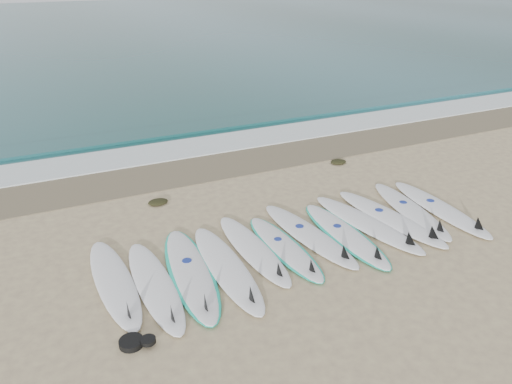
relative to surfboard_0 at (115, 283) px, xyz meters
name	(u,v)px	position (x,y,z in m)	size (l,w,h in m)	color
ground	(300,244)	(3.18, -0.11, -0.06)	(120.00, 120.00, 0.00)	tan
ocean	(74,29)	(3.18, 32.39, -0.04)	(120.00, 55.00, 0.03)	#1D5256
wet_sand_band	(216,165)	(3.18, 3.99, -0.05)	(120.00, 1.80, 0.01)	brown
foam_band	(198,147)	(3.18, 5.39, -0.04)	(120.00, 1.40, 0.04)	silver
wave_crest	(181,130)	(3.18, 6.89, -0.01)	(120.00, 1.00, 0.10)	#1D5256
surfboard_0	(115,283)	(0.00, 0.00, 0.00)	(0.62, 2.66, 0.34)	white
surfboard_1	(156,286)	(0.55, -0.34, 0.00)	(0.55, 2.63, 0.34)	white
surfboard_2	(191,273)	(1.14, -0.22, -0.01)	(0.96, 2.85, 0.36)	white
surfboard_3	(228,269)	(1.71, -0.36, 0.00)	(0.63, 2.77, 0.35)	white
surfboard_4	(254,250)	(2.34, -0.03, 0.00)	(0.59, 2.56, 0.33)	white
surfboard_5	(285,248)	(2.85, -0.17, -0.01)	(0.63, 2.41, 0.30)	white
surfboard_6	(311,235)	(3.45, -0.01, 0.00)	(0.85, 2.74, 0.34)	white
surfboard_7	(346,235)	(4.05, -0.25, -0.01)	(0.66, 2.61, 0.33)	white
surfboard_8	(369,224)	(4.66, -0.12, 0.00)	(1.00, 2.79, 0.35)	white
surfboard_9	(392,218)	(5.19, -0.12, 0.00)	(0.93, 2.81, 0.35)	white
surfboard_10	(412,211)	(5.76, -0.02, 0.00)	(0.94, 2.67, 0.34)	white
surfboard_11	(442,209)	(6.34, -0.21, 0.00)	(0.69, 2.75, 0.35)	white
seaweed_near	(158,202)	(1.34, 2.52, -0.02)	(0.41, 0.32, 0.08)	black
seaweed_far	(338,162)	(5.93, 2.84, -0.02)	(0.40, 0.31, 0.08)	black
leash_coil	(135,342)	(-0.01, -1.41, -0.01)	(0.46, 0.36, 0.11)	black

